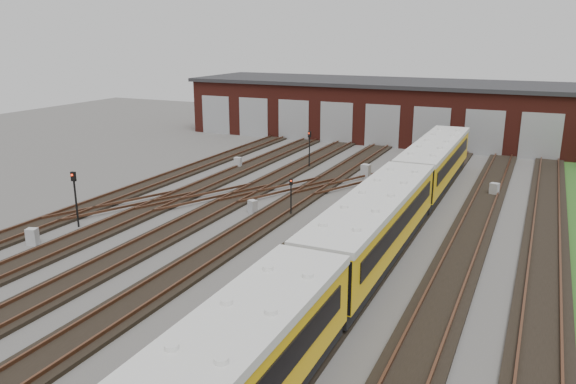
% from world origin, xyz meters
% --- Properties ---
extents(ground, '(120.00, 120.00, 0.00)m').
position_xyz_m(ground, '(0.00, 0.00, 0.00)').
color(ground, '#4E4B48').
rests_on(ground, ground).
extents(track_network, '(30.40, 70.00, 0.33)m').
position_xyz_m(track_network, '(-0.17, 0.59, 0.11)').
color(track_network, black).
rests_on(track_network, ground).
extents(maintenance_shed, '(51.00, 12.50, 6.35)m').
position_xyz_m(maintenance_shed, '(-0.01, 39.97, 3.20)').
color(maintenance_shed, '#561C15').
rests_on(maintenance_shed, ground).
extents(metro_train, '(2.89, 47.71, 3.24)m').
position_xyz_m(metro_train, '(6.00, 4.00, 1.99)').
color(metro_train, black).
rests_on(metro_train, ground).
extents(signal_mast_0, '(0.30, 0.28, 3.44)m').
position_xyz_m(signal_mast_0, '(-11.85, 1.74, 2.21)').
color(signal_mast_0, black).
rests_on(signal_mast_0, ground).
extents(signal_mast_1, '(0.27, 0.26, 3.26)m').
position_xyz_m(signal_mast_1, '(-5.09, 21.95, 2.08)').
color(signal_mast_1, black).
rests_on(signal_mast_1, ground).
extents(signal_mast_2, '(0.25, 0.24, 2.50)m').
position_xyz_m(signal_mast_2, '(-0.97, 9.05, 1.62)').
color(signal_mast_2, black).
rests_on(signal_mast_2, ground).
extents(signal_mast_3, '(0.22, 0.21, 2.48)m').
position_xyz_m(signal_mast_3, '(6.47, 3.27, 1.60)').
color(signal_mast_3, black).
rests_on(signal_mast_3, ground).
extents(relay_cabinet_0, '(0.69, 0.63, 0.96)m').
position_xyz_m(relay_cabinet_0, '(-11.88, -1.61, 0.48)').
color(relay_cabinet_0, '#A7A9AD').
rests_on(relay_cabinet_0, ground).
extents(relay_cabinet_1, '(0.62, 0.53, 0.96)m').
position_xyz_m(relay_cabinet_1, '(-10.78, 19.40, 0.48)').
color(relay_cabinet_1, '#A7A9AD').
rests_on(relay_cabinet_1, ground).
extents(relay_cabinet_2, '(0.66, 0.62, 0.88)m').
position_xyz_m(relay_cabinet_2, '(-3.53, 8.60, 0.44)').
color(relay_cabinet_2, '#A7A9AD').
rests_on(relay_cabinet_2, ground).
extents(relay_cabinet_3, '(0.77, 0.67, 1.13)m').
position_xyz_m(relay_cabinet_3, '(0.42, 20.71, 0.57)').
color(relay_cabinet_3, '#A7A9AD').
rests_on(relay_cabinet_3, ground).
extents(relay_cabinet_4, '(0.70, 0.63, 0.97)m').
position_xyz_m(relay_cabinet_4, '(10.44, 19.44, 0.49)').
color(relay_cabinet_4, '#A7A9AD').
rests_on(relay_cabinet_4, ground).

